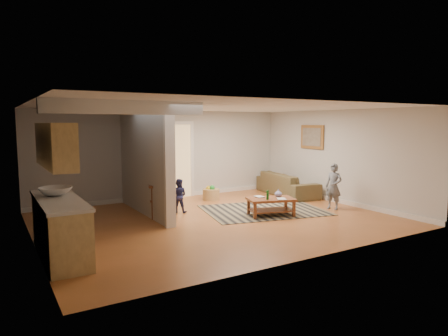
% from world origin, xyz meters
% --- Properties ---
extents(ground, '(7.50, 7.50, 0.00)m').
position_xyz_m(ground, '(0.00, 0.00, 0.00)').
color(ground, '#9C5B27').
rests_on(ground, ground).
extents(room_shell, '(7.54, 6.02, 2.52)m').
position_xyz_m(room_shell, '(-1.07, 0.43, 1.46)').
color(room_shell, silver).
rests_on(room_shell, ground).
extents(area_rug, '(3.24, 2.65, 0.01)m').
position_xyz_m(area_rug, '(1.43, 0.22, 0.01)').
color(area_rug, black).
rests_on(area_rug, ground).
extents(sofa, '(1.19, 2.37, 0.66)m').
position_xyz_m(sofa, '(3.30, 1.58, 0.00)').
color(sofa, '#463D23').
rests_on(sofa, ground).
extents(coffee_table, '(1.20, 0.91, 0.63)m').
position_xyz_m(coffee_table, '(1.25, -0.32, 0.32)').
color(coffee_table, '#602816').
rests_on(coffee_table, ground).
extents(tv_console, '(0.83, 1.30, 1.05)m').
position_xyz_m(tv_console, '(-0.94, 1.18, 0.70)').
color(tv_console, '#602816').
rests_on(tv_console, ground).
extents(speaker_left, '(0.14, 0.14, 1.12)m').
position_xyz_m(speaker_left, '(-1.00, 1.18, 0.56)').
color(speaker_left, black).
rests_on(speaker_left, ground).
extents(speaker_right, '(0.14, 0.14, 1.14)m').
position_xyz_m(speaker_right, '(-1.00, 2.46, 0.57)').
color(speaker_right, black).
rests_on(speaker_right, ground).
extents(toy_basket, '(0.47, 0.47, 0.42)m').
position_xyz_m(toy_basket, '(0.97, 2.09, 0.17)').
color(toy_basket, '#AB8F4A').
rests_on(toy_basket, ground).
extents(child, '(0.39, 0.48, 1.15)m').
position_xyz_m(child, '(3.00, -0.56, 0.00)').
color(child, slate).
rests_on(child, ground).
extents(toddler, '(0.51, 0.49, 0.82)m').
position_xyz_m(toddler, '(-0.47, 1.09, 0.00)').
color(toddler, '#212145').
rests_on(toddler, ground).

